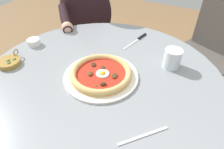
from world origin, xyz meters
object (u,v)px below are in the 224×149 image
Objects in this scene: fork_utensil at (143,136)px; diner_person at (88,37)px; ramekin_capers at (34,42)px; cafe_chair_diner at (86,25)px; dining_table at (102,99)px; olive_pan at (9,62)px; pizza_on_plate at (101,74)px; cafe_chair_spare_near at (206,50)px; steak_knife at (139,39)px; water_glass at (172,60)px.

fork_utensil is 1.12m from diner_person.
cafe_chair_diner is (0.66, 0.12, -0.21)m from ramekin_capers.
dining_table is 0.47m from olive_pan.
diner_person reaches higher than ramekin_capers.
dining_table is at bearing -74.70° from olive_pan.
ramekin_capers is at bearing 81.64° from dining_table.
ramekin_capers is 0.59m from diner_person.
cafe_chair_spare_near reaches higher than pizza_on_plate.
steak_knife is at bearing -42.60° from olive_pan.
cafe_chair_spare_near is at bearing -41.34° from olive_pan.
pizza_on_plate is at bearing -74.65° from olive_pan.
fork_utensil is at bearing -178.04° from water_glass.
diner_person is at bearing 38.19° from dining_table.
steak_knife is at bearing -4.29° from pizza_on_plate.
dining_table is 1.27× the size of cafe_chair_spare_near.
diner_person is at bearing 61.66° from water_glass.
fork_utensil is (-0.57, -0.24, -0.00)m from steak_knife.
cafe_chair_spare_near is (0.83, -0.40, -0.07)m from dining_table.
cafe_chair_diner reaches higher than water_glass.
steak_knife is 0.72m from cafe_chair_diner.
water_glass is at bearing -64.12° from olive_pan.
pizza_on_plate is 0.29× the size of diner_person.
olive_pan reaches higher than pizza_on_plate.
steak_knife is (0.38, -0.03, -0.01)m from pizza_on_plate.
pizza_on_plate is 0.36× the size of cafe_chair_diner.
dining_table is 16.08× the size of ramekin_capers.
steak_knife is at bearing -56.90° from ramekin_capers.
steak_knife is 0.23× the size of cafe_chair_diner.
dining_table is 0.41m from steak_knife.
steak_knife is 0.62m from cafe_chair_spare_near.
dining_table is 3.31× the size of pizza_on_plate.
dining_table is 8.33× the size of olive_pan.
dining_table is 0.92m from cafe_chair_diner.
cafe_chair_spare_near is (0.95, -0.83, -0.23)m from olive_pan.
diner_person reaches higher than fork_utensil.
ramekin_capers is at bearing 81.67° from pizza_on_plate.
diner_person is at bearing -142.61° from cafe_chair_diner.
diner_person is (0.39, 0.73, -0.26)m from water_glass.
diner_person is 1.25× the size of cafe_chair_diner.
pizza_on_plate is 4.85× the size of ramekin_capers.
olive_pan is (-0.12, 0.43, -0.00)m from pizza_on_plate.
steak_knife is at bearing 140.12° from cafe_chair_spare_near.
fork_utensil is 0.12× the size of diner_person.
steak_knife is (0.38, -0.03, 0.15)m from dining_table.
cafe_chair_diner reaches higher than dining_table.
water_glass is 1.00m from cafe_chair_diner.
pizza_on_plate is at bearing 59.26° from dining_table.
cafe_chair_spare_near reaches higher than steak_knife.
pizza_on_plate is 0.38m from steak_knife.
water_glass reaches higher than olive_pan.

